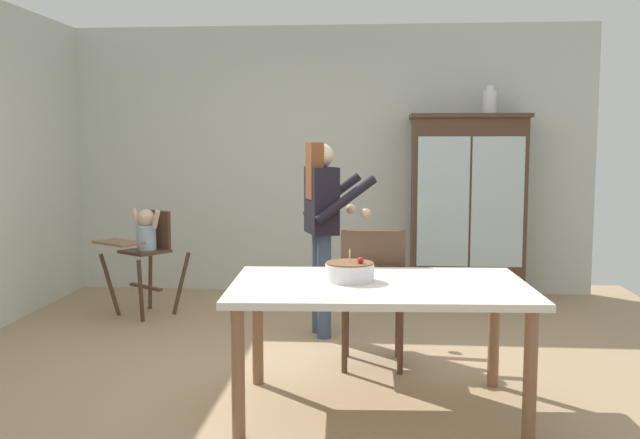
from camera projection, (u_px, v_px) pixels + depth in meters
ground_plane at (301, 371)px, 4.78m from camera, size 6.24×6.24×0.00m
wall_back at (328, 160)px, 7.24m from camera, size 5.32×0.06×2.70m
china_cabinet at (467, 207)px, 6.92m from camera, size 1.13×0.48×1.80m
ceramic_vase at (489, 101)px, 6.79m from camera, size 0.13×0.13×0.27m
high_chair_with_toddler at (145, 242)px, 6.26m from camera, size 0.80×0.85×0.95m
adult_person at (322, 214)px, 5.56m from camera, size 0.62×0.60×1.53m
dining_table at (379, 297)px, 4.00m from camera, size 1.71×1.12×0.74m
birthday_cake at (350, 272)px, 4.05m from camera, size 0.28×0.28×0.19m
dining_chair_far_side at (373, 289)px, 4.75m from camera, size 0.44×0.44×0.96m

